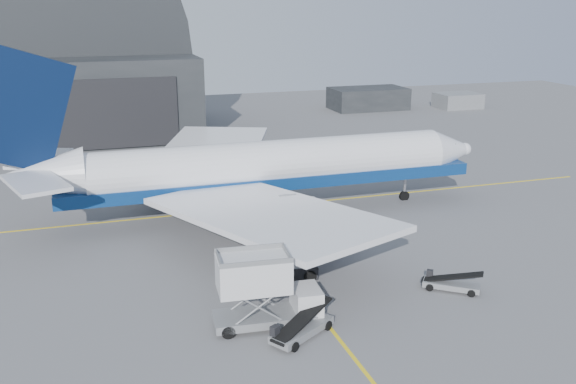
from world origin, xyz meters
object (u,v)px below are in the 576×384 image
object	(u,v)px
airliner	(253,168)
belt_loader_b	(451,284)
pushback_tug	(290,268)
belt_loader_a	(301,328)
catering_truck	(263,291)

from	to	relation	value
airliner	belt_loader_b	world-z (taller)	airliner
pushback_tug	belt_loader_a	bearing A→B (deg)	-97.05
catering_truck	pushback_tug	distance (m)	7.81
catering_truck	belt_loader_a	distance (m)	3.31
catering_truck	belt_loader_b	distance (m)	14.25
pushback_tug	belt_loader_b	world-z (taller)	pushback_tug
catering_truck	pushback_tug	size ratio (longest dim) A/B	1.61
pushback_tug	belt_loader_a	xyz separation A→B (m)	(-2.07, -8.68, -0.14)
catering_truck	pushback_tug	bearing A→B (deg)	64.17
catering_truck	belt_loader_b	size ratio (longest dim) A/B	1.77
catering_truck	belt_loader_a	bearing A→B (deg)	-44.59
catering_truck	belt_loader_b	bearing A→B (deg)	8.42
belt_loader_a	airliner	bearing A→B (deg)	49.31
airliner	belt_loader_b	bearing A→B (deg)	-66.02
catering_truck	pushback_tug	xyz separation A→B (m)	(3.88, 6.57, -1.65)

